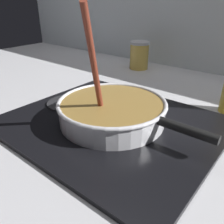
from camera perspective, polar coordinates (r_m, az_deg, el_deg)
The scene contains 7 objects.
ground at distance 0.62m, azimuth -9.50°, elevation -7.54°, with size 2.40×1.60×0.04m, color #B7B7BC.
backsplash_wall at distance 1.19m, azimuth 21.14°, elevation 22.37°, with size 2.40×0.02×0.55m, color silver.
hob_plate at distance 0.66m, azimuth 0.00°, elevation -2.68°, with size 0.56×0.48×0.01m, color black.
burner_ring at distance 0.65m, azimuth 0.00°, elevation -1.91°, with size 0.18×0.18×0.01m, color #592D0C.
spare_burner at distance 0.77m, azimuth -10.76°, elevation 2.18°, with size 0.13×0.13×0.01m, color #262628.
cooking_pan at distance 0.64m, azimuth 0.09°, elevation 0.39°, with size 0.43×0.29×0.31m.
condiment_jar at distance 1.18m, azimuth 6.60°, elevation 13.50°, with size 0.09×0.09×0.13m.
Camera 1 is at (0.40, -0.33, 0.32)m, focal length 37.78 mm.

